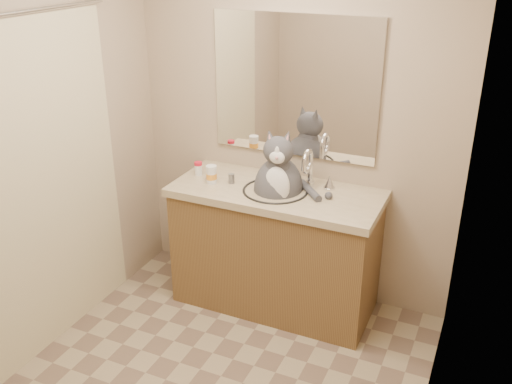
# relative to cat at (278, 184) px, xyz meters

# --- Properties ---
(room) EXTENTS (2.22, 2.52, 2.42)m
(room) POSITION_rel_cat_xyz_m (-0.01, -0.97, 0.31)
(room) COLOR gray
(room) RESTS_ON ground
(vanity) EXTENTS (1.34, 0.59, 1.12)m
(vanity) POSITION_rel_cat_xyz_m (-0.01, -0.00, -0.44)
(vanity) COLOR brown
(vanity) RESTS_ON ground
(mirror) EXTENTS (1.10, 0.02, 0.90)m
(mirror) POSITION_rel_cat_xyz_m (-0.01, 0.27, 0.56)
(mirror) COLOR white
(mirror) RESTS_ON room
(shower_curtain) EXTENTS (0.02, 1.30, 1.93)m
(shower_curtain) POSITION_rel_cat_xyz_m (-1.06, -0.87, 0.14)
(shower_curtain) COLOR beige
(shower_curtain) RESTS_ON ground
(cat) EXTENTS (0.51, 0.41, 0.62)m
(cat) POSITION_rel_cat_xyz_m (0.00, 0.00, 0.00)
(cat) COLOR #4B4B50
(cat) RESTS_ON vanity
(pill_bottle_redcap) EXTENTS (0.06, 0.06, 0.09)m
(pill_bottle_redcap) POSITION_rel_cat_xyz_m (-0.59, 0.01, 0.01)
(pill_bottle_redcap) COLOR white
(pill_bottle_redcap) RESTS_ON vanity
(pill_bottle_orange) EXTENTS (0.07, 0.07, 0.12)m
(pill_bottle_orange) POSITION_rel_cat_xyz_m (-0.44, -0.07, 0.02)
(pill_bottle_orange) COLOR white
(pill_bottle_orange) RESTS_ON vanity
(grey_canister) EXTENTS (0.05, 0.05, 0.06)m
(grey_canister) POSITION_rel_cat_xyz_m (-0.32, -0.02, -0.01)
(grey_canister) COLOR slate
(grey_canister) RESTS_ON vanity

